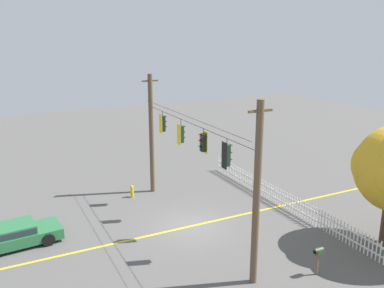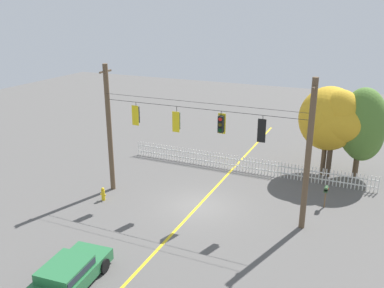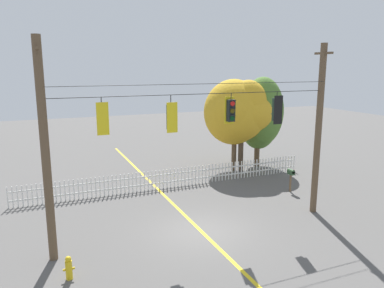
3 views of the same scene
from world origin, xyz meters
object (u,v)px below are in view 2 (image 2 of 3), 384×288
object	(u,v)px
autumn_maple_near_fence	(327,121)
roadside_mailbox	(326,190)
traffic_signal_southbound_primary	(221,124)
autumn_oak_far_east	(361,126)
autumn_maple_mid	(335,119)
fire_hydrant	(103,194)
parked_car	(67,274)
traffic_signal_westbound_side	(177,121)
traffic_signal_northbound_secondary	(136,115)
traffic_signal_eastbound_side	(262,130)

from	to	relation	value
autumn_maple_near_fence	roadside_mailbox	bearing A→B (deg)	-81.10
traffic_signal_southbound_primary	autumn_oak_far_east	bearing A→B (deg)	50.46
autumn_maple_mid	fire_hydrant	world-z (taller)	autumn_maple_mid
autumn_maple_mid	parked_car	world-z (taller)	autumn_maple_mid
autumn_oak_far_east	parked_car	xyz separation A→B (m)	(-10.15, -17.12, -3.05)
fire_hydrant	traffic_signal_westbound_side	bearing A→B (deg)	20.82
autumn_maple_near_fence	traffic_signal_southbound_primary	bearing A→B (deg)	-120.64
traffic_signal_westbound_side	traffic_signal_northbound_secondary	bearing A→B (deg)	-180.00
traffic_signal_eastbound_side	fire_hydrant	xyz separation A→B (m)	(-9.08, -1.60, -4.67)
autumn_maple_mid	traffic_signal_northbound_secondary	bearing A→B (deg)	-141.92
autumn_maple_mid	autumn_oak_far_east	distance (m)	1.72
autumn_maple_near_fence	autumn_maple_mid	world-z (taller)	autumn_maple_mid
traffic_signal_southbound_primary	parked_car	distance (m)	10.52
traffic_signal_westbound_side	autumn_oak_far_east	xyz separation A→B (m)	(9.42, 8.25, -1.34)
traffic_signal_eastbound_side	traffic_signal_northbound_secondary	bearing A→B (deg)	180.00
autumn_maple_near_fence	autumn_maple_mid	size ratio (longest dim) A/B	0.91
traffic_signal_northbound_secondary	autumn_oak_far_east	bearing A→B (deg)	34.42
traffic_signal_northbound_secondary	fire_hydrant	xyz separation A→B (m)	(-1.58, -1.60, -4.69)
traffic_signal_eastbound_side	fire_hydrant	distance (m)	10.34
traffic_signal_northbound_secondary	autumn_oak_far_east	xyz separation A→B (m)	(12.05, 8.25, -1.44)
traffic_signal_westbound_side	autumn_maple_mid	xyz separation A→B (m)	(7.74, 8.12, -0.99)
traffic_signal_southbound_primary	traffic_signal_eastbound_side	bearing A→B (deg)	-0.48
autumn_maple_near_fence	traffic_signal_northbound_secondary	bearing A→B (deg)	-141.43
traffic_signal_eastbound_side	fire_hydrant	size ratio (longest dim) A/B	1.71
autumn_maple_near_fence	fire_hydrant	world-z (taller)	autumn_maple_near_fence
autumn_oak_far_east	fire_hydrant	distance (m)	17.13
parked_car	roadside_mailbox	distance (m)	14.69
autumn_maple_mid	traffic_signal_southbound_primary	bearing A→B (deg)	-122.28
autumn_oak_far_east	roadside_mailbox	world-z (taller)	autumn_oak_far_east
traffic_signal_northbound_secondary	parked_car	xyz separation A→B (m)	(1.89, -8.87, -4.49)
roadside_mailbox	traffic_signal_westbound_side	bearing A→B (deg)	-160.47
parked_car	fire_hydrant	size ratio (longest dim) A/B	5.33
autumn_oak_far_east	roadside_mailbox	xyz separation A→B (m)	(-1.33, -5.39, -2.59)
autumn_oak_far_east	roadside_mailbox	size ratio (longest dim) A/B	4.78
traffic_signal_westbound_side	autumn_maple_near_fence	size ratio (longest dim) A/B	0.26
parked_car	roadside_mailbox	bearing A→B (deg)	53.07
traffic_signal_northbound_secondary	traffic_signal_eastbound_side	size ratio (longest dim) A/B	0.97
autumn_maple_mid	roadside_mailbox	bearing A→B (deg)	-86.20
traffic_signal_northbound_secondary	fire_hydrant	world-z (taller)	traffic_signal_northbound_secondary
traffic_signal_eastbound_side	traffic_signal_westbound_side	bearing A→B (deg)	179.99
traffic_signal_northbound_secondary	traffic_signal_westbound_side	world-z (taller)	same
traffic_signal_westbound_side	parked_car	distance (m)	9.92
parked_car	roadside_mailbox	world-z (taller)	roadside_mailbox
traffic_signal_northbound_secondary	traffic_signal_eastbound_side	world-z (taller)	same
traffic_signal_westbound_side	roadside_mailbox	xyz separation A→B (m)	(8.09, 2.87, -3.94)
traffic_signal_eastbound_side	autumn_maple_mid	distance (m)	8.68
traffic_signal_southbound_primary	autumn_maple_mid	xyz separation A→B (m)	(5.12, 8.10, -1.12)
fire_hydrant	traffic_signal_northbound_secondary	bearing A→B (deg)	45.35
traffic_signal_westbound_side	parked_car	world-z (taller)	traffic_signal_westbound_side
traffic_signal_southbound_primary	autumn_oak_far_east	xyz separation A→B (m)	(6.80, 8.24, -1.48)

